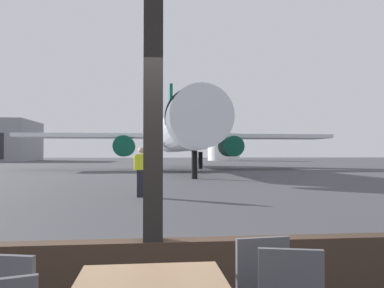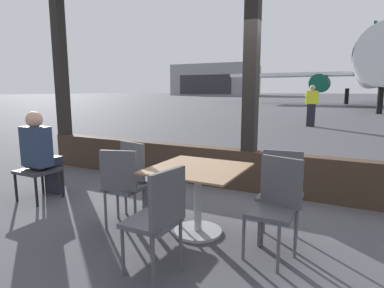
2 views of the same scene
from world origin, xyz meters
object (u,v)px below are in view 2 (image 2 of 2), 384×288
object	(u,v)px
cafe_chair_aisle_left	(276,200)
distant_hangar	(216,80)
seated_passenger	(41,152)
dining_table	(198,191)
cafe_chair_aisle_right	(281,187)
airplane	(375,70)
cafe_chair_window_left	(122,182)
lounge_bench	(39,173)
ground_crew_worker	(312,105)
cafe_chair_window_right	(159,214)
cafe_chair_side_extra	(139,172)

from	to	relation	value
cafe_chair_aisle_left	distant_hangar	world-z (taller)	distant_hangar
seated_passenger	cafe_chair_aisle_left	bearing A→B (deg)	-2.01
dining_table	seated_passenger	distance (m)	2.47
cafe_chair_aisle_left	distant_hangar	xyz separation A→B (m)	(-36.96, 86.11, 3.80)
dining_table	cafe_chair_aisle_right	xyz separation A→B (m)	(0.81, 0.27, 0.07)
airplane	distant_hangar	distance (m)	65.00
cafe_chair_window_left	cafe_chair_aisle_left	bearing A→B (deg)	5.73
cafe_chair_aisle_left	cafe_chair_window_left	bearing A→B (deg)	-174.27
lounge_bench	distant_hangar	xyz separation A→B (m)	(-33.67, 86.07, 3.96)
cafe_chair_aisle_right	ground_crew_worker	distance (m)	11.20
cafe_chair_window_right	seated_passenger	bearing A→B (deg)	160.64
seated_passenger	dining_table	bearing A→B (deg)	-0.27
cafe_chair_window_left	cafe_chair_aisle_left	size ratio (longest dim) A/B	0.98
cafe_chair_window_left	lounge_bench	bearing A→B (deg)	172.80
cafe_chair_window_right	airplane	bearing A→B (deg)	85.67
cafe_chair_window_left	seated_passenger	world-z (taller)	seated_passenger
seated_passenger	ground_crew_worker	distance (m)	11.61
cafe_chair_aisle_left	airplane	xyz separation A→B (m)	(1.88, 34.00, 2.96)
dining_table	cafe_chair_side_extra	xyz separation A→B (m)	(-0.84, 0.11, 0.08)
cafe_chair_side_extra	lounge_bench	size ratio (longest dim) A/B	1.93
dining_table	cafe_chair_aisle_right	bearing A→B (deg)	18.41
cafe_chair_aisle_left	seated_passenger	world-z (taller)	seated_passenger
cafe_chair_aisle_right	cafe_chair_window_left	bearing A→B (deg)	-161.47
cafe_chair_aisle_left	lounge_bench	world-z (taller)	cafe_chair_aisle_left
dining_table	cafe_chair_window_right	world-z (taller)	cafe_chair_window_right
cafe_chair_window_right	distant_hangar	bearing A→B (deg)	112.62
ground_crew_worker	cafe_chair_side_extra	bearing A→B (deg)	-92.85
cafe_chair_side_extra	ground_crew_worker	xyz separation A→B (m)	(0.56, 11.30, 0.35)
cafe_chair_side_extra	distant_hangar	distance (m)	92.94
airplane	dining_table	bearing A→B (deg)	-94.59
cafe_chair_window_left	lounge_bench	size ratio (longest dim) A/B	1.87
dining_table	cafe_chair_window_right	size ratio (longest dim) A/B	1.02
cafe_chair_window_right	seated_passenger	distance (m)	2.70
airplane	distant_hangar	xyz separation A→B (m)	(-38.84, 52.11, 0.85)
seated_passenger	cafe_chair_aisle_right	bearing A→B (deg)	4.51
airplane	cafe_chair_aisle_right	bearing A→B (deg)	-93.25
cafe_chair_aisle_right	cafe_chair_side_extra	distance (m)	1.66
cafe_chair_window_left	ground_crew_worker	bearing A→B (deg)	87.46
dining_table	seated_passenger	bearing A→B (deg)	179.73
cafe_chair_window_left	airplane	bearing A→B (deg)	84.13
cafe_chair_aisle_right	distant_hangar	world-z (taller)	distant_hangar
ground_crew_worker	distant_hangar	bearing A→B (deg)	115.67
cafe_chair_window_left	cafe_chair_window_right	xyz separation A→B (m)	(0.88, -0.61, 0.01)
cafe_chair_window_left	cafe_chair_side_extra	distance (m)	0.38
lounge_bench	ground_crew_worker	bearing A→B (deg)	79.28
cafe_chair_window_left	lounge_bench	distance (m)	1.67
seated_passenger	ground_crew_worker	bearing A→B (deg)	79.15
cafe_chair_side_extra	lounge_bench	world-z (taller)	cafe_chair_side_extra
dining_table	distant_hangar	size ratio (longest dim) A/B	0.04
seated_passenger	lounge_bench	bearing A→B (deg)	-79.37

